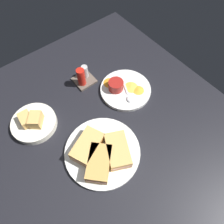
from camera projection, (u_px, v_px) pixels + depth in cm
name	position (u px, v px, depth cm)	size (l,w,h in cm)	color
ground_plane	(95.00, 129.00, 85.35)	(110.00, 110.00, 3.00)	black
plate_sandwich_main	(102.00, 152.00, 77.93)	(28.43, 28.43, 1.60)	silver
sandwich_half_near	(88.00, 146.00, 75.66)	(14.96, 12.20, 4.80)	tan
sandwich_half_far	(99.00, 163.00, 72.45)	(14.64, 14.49, 4.80)	tan
sandwich_half_extra	(117.00, 151.00, 74.72)	(12.54, 15.02, 4.80)	tan
ramekin_dark_sauce	(119.00, 155.00, 74.65)	(7.65, 7.65, 3.31)	#0C144C
spoon_by_dark_ramekin	(104.00, 149.00, 77.21)	(5.56, 9.55, 0.80)	silver
plate_chips_companion	(126.00, 90.00, 92.93)	(22.59, 22.59, 1.60)	silver
ramekin_light_gravy	(116.00, 85.00, 90.34)	(6.69, 6.69, 4.27)	maroon
spoon_by_gravy_ramekin	(129.00, 97.00, 89.52)	(5.62, 9.53, 0.80)	silver
plantain_chip_scatter	(126.00, 86.00, 92.56)	(13.97, 17.84, 0.60)	orange
bread_basket_rear	(34.00, 123.00, 82.75)	(17.87, 17.87, 7.72)	silver
condiment_caddy	(83.00, 77.00, 93.40)	(9.00, 9.00, 9.50)	brown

